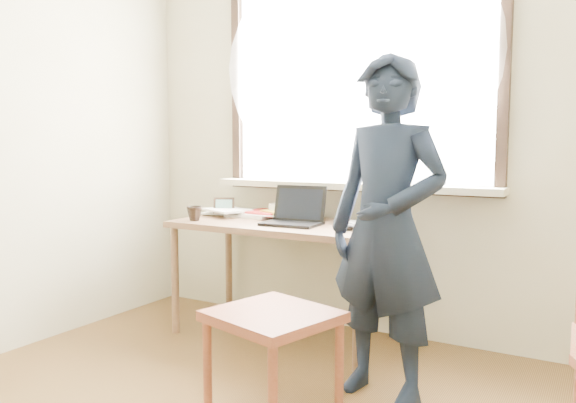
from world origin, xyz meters
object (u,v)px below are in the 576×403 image
Objects in this scene: desk at (283,234)px; work_chair at (273,329)px; mug_white at (278,211)px; person at (387,229)px; mug_dark at (194,213)px; laptop at (295,215)px.

work_chair is at bearing -61.64° from desk.
mug_white is at bearing 120.16° from work_chair.
work_chair is 0.36× the size of person.
person is (1.36, -0.28, 0.04)m from mug_dark.
person is (0.74, -0.45, 0.03)m from laptop.
mug_white is (-0.24, 0.20, -0.01)m from laptop.
desk is at bearing 118.36° from work_chair.
mug_white is 1.18m from person.
person is (0.84, -0.49, 0.16)m from desk.
mug_dark is 1.39m from person.
desk is 1.11m from work_chair.
work_chair is at bearing -35.92° from mug_dark.
laptop is 3.56× the size of mug_dark.
mug_dark is at bearing -134.78° from mug_white.
mug_white is (-0.14, 0.17, 0.12)m from desk.
mug_white reaches higher than desk.
mug_dark is 1.32m from work_chair.
mug_white is 1.35m from work_chair.
laptop is 0.60× the size of work_chair.
desk is 3.83× the size of laptop.
laptop is (0.10, -0.03, 0.13)m from desk.
work_chair is (1.03, -0.75, -0.35)m from mug_dark.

